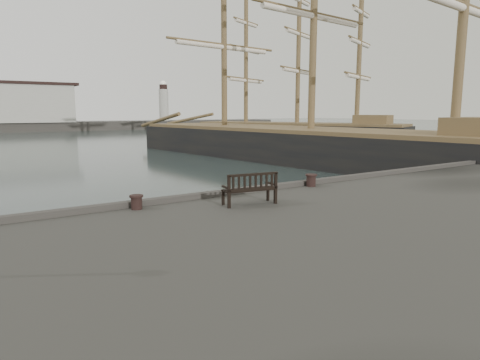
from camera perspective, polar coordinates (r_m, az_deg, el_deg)
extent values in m
plane|color=black|center=(15.35, -1.75, -7.59)|extent=(400.00, 400.00, 0.00)
cylinder|color=#A29F96|center=(114.07, -10.13, 9.81)|extent=(2.40, 2.40, 8.00)
sphere|color=silver|center=(114.28, -10.20, 12.52)|extent=(1.61, 1.61, 1.61)
cube|color=black|center=(13.23, 1.26, -1.28)|extent=(1.76, 0.84, 0.04)
cube|color=black|center=(12.97, 1.74, -0.36)|extent=(1.68, 0.33, 0.51)
cube|color=black|center=(13.28, 1.25, -2.27)|extent=(1.64, 0.74, 0.46)
cylinder|color=black|center=(12.97, -13.63, -2.89)|extent=(0.41, 0.41, 0.42)
cylinder|color=black|center=(16.65, 9.46, -0.04)|extent=(0.58, 0.58, 0.47)
cube|color=black|center=(38.56, 9.34, 3.11)|extent=(13.82, 44.67, 4.39)
cube|color=brown|center=(38.39, 9.43, 6.60)|extent=(13.28, 43.74, 0.30)
cylinder|color=brown|center=(48.48, -2.17, 22.01)|extent=(0.62, 0.62, 25.14)
cube|color=black|center=(60.46, 7.56, 5.29)|extent=(17.86, 29.93, 4.27)
cube|color=brown|center=(60.36, 7.60, 7.46)|extent=(17.33, 29.25, 0.30)
cylinder|color=brown|center=(57.73, 15.64, 16.00)|extent=(0.60, 0.60, 18.14)
cylinder|color=brown|center=(60.97, 7.82, 17.38)|extent=(0.60, 0.60, 21.34)
cylinder|color=brown|center=(64.77, 0.81, 15.83)|extent=(0.60, 0.60, 18.78)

